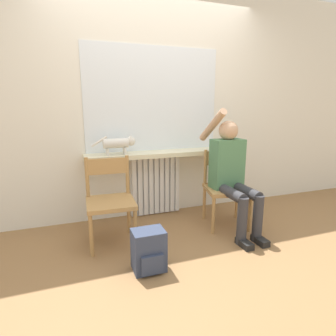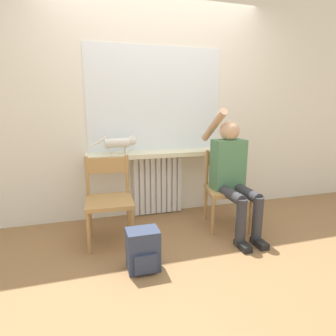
# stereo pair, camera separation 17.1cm
# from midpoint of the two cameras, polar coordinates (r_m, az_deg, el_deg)

# --- Properties ---
(ground_plane) EXTENTS (12.00, 12.00, 0.00)m
(ground_plane) POSITION_cam_midpoint_polar(r_m,az_deg,el_deg) (2.61, 3.52, -18.07)
(ground_plane) COLOR olive
(wall_with_window) EXTENTS (7.00, 0.06, 2.70)m
(wall_with_window) POSITION_cam_midpoint_polar(r_m,az_deg,el_deg) (3.40, -4.60, 12.96)
(wall_with_window) COLOR white
(wall_with_window) RESTS_ON ground_plane
(radiator) EXTENTS (0.61, 0.08, 0.75)m
(radiator) POSITION_cam_midpoint_polar(r_m,az_deg,el_deg) (3.46, -3.97, -3.38)
(radiator) COLOR white
(radiator) RESTS_ON ground_plane
(windowsill) EXTENTS (1.66, 0.30, 0.05)m
(windowsill) POSITION_cam_midpoint_polar(r_m,az_deg,el_deg) (3.28, -3.59, 2.88)
(windowsill) COLOR beige
(windowsill) RESTS_ON radiator
(window_glass) EXTENTS (1.60, 0.01, 1.19)m
(window_glass) POSITION_cam_midpoint_polar(r_m,az_deg,el_deg) (3.37, -4.45, 13.70)
(window_glass) COLOR white
(window_glass) RESTS_ON windowsill
(chair_left) EXTENTS (0.47, 0.47, 0.84)m
(chair_left) POSITION_cam_midpoint_polar(r_m,az_deg,el_deg) (2.80, -13.41, -6.27)
(chair_left) COLOR #B2844C
(chair_left) RESTS_ON ground_plane
(chair_right) EXTENTS (0.54, 0.54, 0.84)m
(chair_right) POSITION_cam_midpoint_polar(r_m,az_deg,el_deg) (3.19, 10.15, -3.78)
(chair_right) COLOR #B2844C
(chair_right) RESTS_ON ground_plane
(person) EXTENTS (0.36, 1.01, 1.30)m
(person) POSITION_cam_midpoint_polar(r_m,az_deg,el_deg) (3.03, 11.28, -0.55)
(person) COLOR #333338
(person) RESTS_ON ground_plane
(cat) EXTENTS (0.48, 0.11, 0.21)m
(cat) POSITION_cam_midpoint_polar(r_m,az_deg,el_deg) (3.12, -11.45, 5.00)
(cat) COLOR silver
(cat) RESTS_ON windowsill
(backpack) EXTENTS (0.26, 0.23, 0.35)m
(backpack) POSITION_cam_midpoint_polar(r_m,az_deg,el_deg) (2.39, -6.05, -16.41)
(backpack) COLOR #333D56
(backpack) RESTS_ON ground_plane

